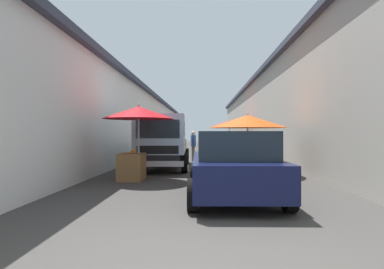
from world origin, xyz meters
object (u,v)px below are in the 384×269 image
at_px(fruit_stall_far_right, 230,127).
at_px(fruit_stall_near_right, 248,127).
at_px(vendor_in_shade, 193,144).
at_px(hatchback_car, 232,164).
at_px(vendor_by_crates, 174,143).
at_px(delivery_truck, 162,143).
at_px(fruit_stall_near_left, 137,126).
at_px(plastic_stool, 249,154).

distance_m(fruit_stall_far_right, fruit_stall_near_right, 12.07).
distance_m(fruit_stall_far_right, vendor_in_shade, 7.67).
distance_m(hatchback_car, vendor_by_crates, 10.39).
distance_m(delivery_truck, vendor_in_shade, 3.93).
distance_m(fruit_stall_near_right, fruit_stall_near_left, 3.78).
xyz_separation_m(fruit_stall_near_left, vendor_in_shade, (6.30, -1.49, -0.77)).
bearing_deg(fruit_stall_far_right, hatchback_car, 175.06).
xyz_separation_m(delivery_truck, plastic_stool, (4.17, -3.95, -0.71)).
height_order(fruit_stall_far_right, vendor_in_shade, fruit_stall_far_right).
bearing_deg(plastic_stool, hatchback_car, 168.94).
xyz_separation_m(vendor_by_crates, plastic_stool, (-1.19, -4.03, -0.53)).
bearing_deg(vendor_by_crates, fruit_stall_far_right, -33.05).
distance_m(delivery_truck, plastic_stool, 5.79).
bearing_deg(fruit_stall_near_right, fruit_stall_far_right, -2.30).
bearing_deg(vendor_in_shade, hatchback_car, -172.45).
distance_m(hatchback_car, plastic_stool, 9.12).
xyz_separation_m(fruit_stall_far_right, vendor_in_shade, (-7.18, 2.49, -1.02)).
bearing_deg(plastic_stool, fruit_stall_far_right, 3.27).
height_order(fruit_stall_far_right, fruit_stall_near_left, fruit_stall_far_right).
height_order(fruit_stall_near_left, plastic_stool, fruit_stall_near_left).
relative_size(fruit_stall_near_left, vendor_in_shade, 1.50).
height_order(vendor_by_crates, vendor_in_shade, vendor_in_shade).
bearing_deg(hatchback_car, plastic_stool, -11.06).
distance_m(fruit_stall_far_right, fruit_stall_near_left, 14.06).
bearing_deg(vendor_in_shade, fruit_stall_near_left, 166.71).
distance_m(fruit_stall_near_left, plastic_stool, 8.10).
xyz_separation_m(fruit_stall_far_right, fruit_stall_near_right, (-12.05, 0.48, -0.25)).
height_order(fruit_stall_near_left, hatchback_car, fruit_stall_near_left).
bearing_deg(plastic_stool, fruit_stall_near_left, 146.89).
relative_size(hatchback_car, delivery_truck, 0.79).
xyz_separation_m(delivery_truck, vendor_in_shade, (3.78, -1.07, -0.17)).
height_order(fruit_stall_near_right, hatchback_car, fruit_stall_near_right).
distance_m(fruit_stall_near_left, hatchback_car, 3.56).
distance_m(fruit_stall_near_right, hatchback_car, 3.88).
relative_size(fruit_stall_far_right, fruit_stall_near_right, 1.03).
bearing_deg(vendor_by_crates, vendor_in_shade, -144.10).
height_order(fruit_stall_far_right, hatchback_car, fruit_stall_far_right).
distance_m(fruit_stall_near_right, delivery_truck, 3.32).
bearing_deg(fruit_stall_near_left, plastic_stool, -33.11).
bearing_deg(fruit_stall_near_right, plastic_stool, -9.40).
bearing_deg(fruit_stall_near_right, hatchback_car, 166.59).
bearing_deg(vendor_by_crates, fruit_stall_near_left, 177.54).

